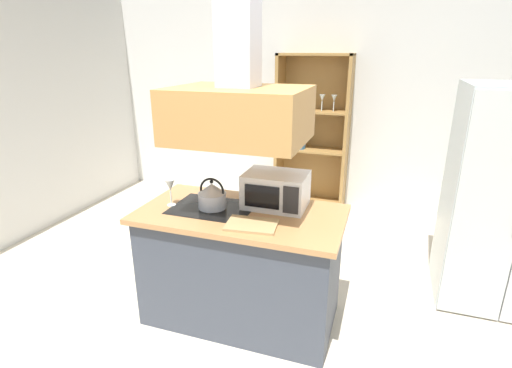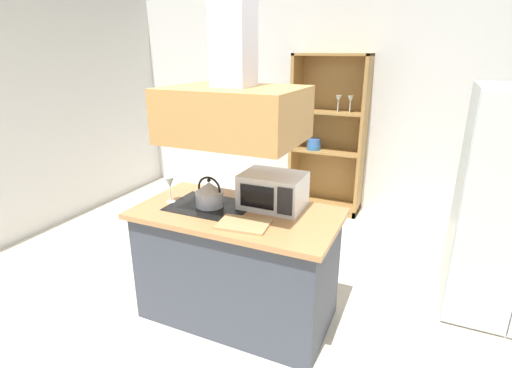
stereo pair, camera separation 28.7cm
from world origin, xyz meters
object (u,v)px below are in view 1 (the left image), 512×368
(refrigerator, at_px, (510,200))
(kettle, at_px, (212,196))
(microwave, at_px, (276,190))
(wine_glass_on_counter, at_px, (170,186))
(dish_cabinet, at_px, (312,141))
(cutting_board, at_px, (252,225))

(refrigerator, bearing_deg, kettle, -156.86)
(microwave, bearing_deg, refrigerator, 23.13)
(microwave, relative_size, wine_glass_on_counter, 2.23)
(kettle, relative_size, wine_glass_on_counter, 1.13)
(wine_glass_on_counter, bearing_deg, refrigerator, 21.50)
(dish_cabinet, relative_size, wine_glass_on_counter, 9.63)
(kettle, relative_size, cutting_board, 0.69)
(dish_cabinet, height_order, kettle, dish_cabinet)
(microwave, xyz_separation_m, wine_glass_on_counter, (-0.76, -0.24, 0.02))
(kettle, bearing_deg, microwave, 23.20)
(dish_cabinet, bearing_deg, kettle, -96.13)
(cutting_board, xyz_separation_m, microwave, (0.05, 0.39, 0.12))
(dish_cabinet, height_order, microwave, dish_cabinet)
(kettle, relative_size, microwave, 0.51)
(refrigerator, bearing_deg, cutting_board, -147.57)
(dish_cabinet, xyz_separation_m, wine_glass_on_counter, (-0.59, -2.56, 0.16))
(dish_cabinet, distance_m, wine_glass_on_counter, 2.63)
(refrigerator, xyz_separation_m, microwave, (-1.72, -0.73, 0.14))
(kettle, distance_m, microwave, 0.48)
(kettle, height_order, cutting_board, kettle)
(refrigerator, relative_size, dish_cabinet, 0.90)
(kettle, height_order, microwave, microwave)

